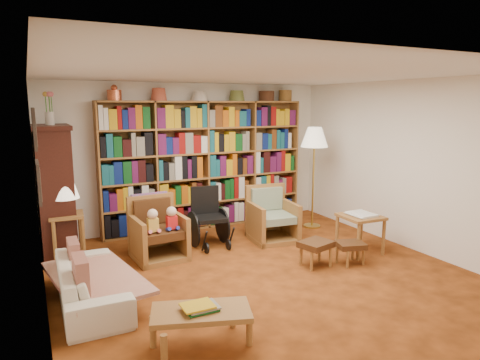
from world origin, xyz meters
TOP-DOWN VIEW (x-y plane):
  - floor at (0.00, 0.00)m, footprint 5.00×5.00m
  - ceiling at (0.00, 0.00)m, footprint 5.00×5.00m
  - wall_back at (0.00, 2.50)m, footprint 5.00×0.00m
  - wall_front at (0.00, -2.50)m, footprint 5.00×0.00m
  - wall_left at (-2.50, 0.00)m, footprint 0.00×5.00m
  - wall_right at (2.50, 0.00)m, footprint 0.00×5.00m
  - bookshelf at (0.20, 2.33)m, footprint 3.60×0.30m
  - curio_cabinet at (-2.25, 2.00)m, footprint 0.50×0.95m
  - framed_pictures at (-2.48, 0.30)m, footprint 0.03×0.52m
  - sofa at (-2.05, 0.11)m, footprint 1.64×0.65m
  - sofa_throw at (-2.00, 0.11)m, footprint 1.05×1.63m
  - cushion_left at (-2.18, 0.46)m, footprint 0.12×0.36m
  - cushion_right at (-2.18, -0.24)m, footprint 0.13×0.40m
  - side_table_lamp at (-2.15, 1.69)m, footprint 0.47×0.47m
  - table_lamp at (-2.15, 1.69)m, footprint 0.38×0.38m
  - armchair_leather at (-1.01, 1.21)m, footprint 0.73×0.78m
  - armchair_sage at (0.84, 1.21)m, footprint 0.76×0.78m
  - wheelchair at (-0.16, 1.37)m, footprint 0.52×0.72m
  - floor_lamp at (1.85, 1.46)m, footprint 0.47×0.47m
  - side_table_papers at (1.67, 0.04)m, footprint 0.56×0.56m
  - footstool_a at (0.79, -0.10)m, footprint 0.48×0.44m
  - footstool_b at (1.25, -0.24)m, footprint 0.43×0.40m
  - coffee_table at (-1.29, -1.22)m, footprint 0.97×0.69m

SIDE VIEW (x-z plane):
  - floor at x=0.00m, z-range 0.00..0.00m
  - sofa at x=-2.05m, z-range 0.00..0.48m
  - footstool_b at x=1.25m, z-range 0.10..0.40m
  - footstool_a at x=0.79m, z-range 0.11..0.45m
  - sofa_throw at x=-2.00m, z-range 0.28..0.32m
  - coffee_table at x=-1.29m, z-range 0.10..0.50m
  - armchair_sage at x=0.84m, z-range -0.10..0.75m
  - armchair_leather at x=-1.01m, z-range -0.08..0.80m
  - wheelchair at x=-0.16m, z-range -0.04..0.86m
  - cushion_right at x=-2.18m, z-range 0.25..0.65m
  - cushion_left at x=-2.18m, z-range 0.27..0.63m
  - side_table_papers at x=1.67m, z-range 0.18..0.78m
  - side_table_lamp at x=-2.15m, z-range 0.16..0.80m
  - curio_cabinet at x=-2.25m, z-range -0.25..2.15m
  - table_lamp at x=-2.15m, z-range 0.73..1.25m
  - bookshelf at x=0.20m, z-range -0.04..2.38m
  - wall_back at x=0.00m, z-range -1.25..3.75m
  - wall_front at x=0.00m, z-range -1.25..3.75m
  - wall_left at x=-2.50m, z-range -1.25..3.75m
  - wall_right at x=2.50m, z-range -1.25..3.75m
  - floor_lamp at x=1.85m, z-range 0.64..2.40m
  - framed_pictures at x=-2.48m, z-range 1.14..2.11m
  - ceiling at x=0.00m, z-range 2.50..2.50m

